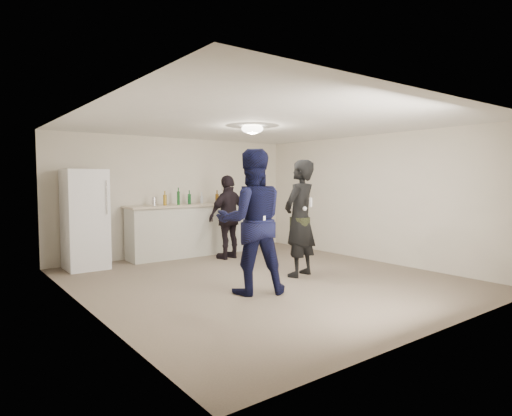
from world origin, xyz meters
TOP-DOWN VIEW (x-y plane):
  - floor at (0.00, 0.00)m, footprint 6.00×6.00m
  - ceiling at (0.00, 0.00)m, footprint 6.00×6.00m
  - wall_back at (0.00, 3.00)m, footprint 6.00×0.00m
  - wall_front at (0.00, -3.00)m, footprint 6.00×0.00m
  - wall_left at (-2.75, 0.00)m, footprint 0.00×6.00m
  - wall_right at (2.75, 0.00)m, footprint 0.00×6.00m
  - counter at (0.08, 2.67)m, footprint 2.60×0.56m
  - counter_top at (0.08, 2.67)m, footprint 2.68×0.64m
  - fridge at (-2.06, 2.60)m, footprint 0.70×0.70m
  - fridge_handle at (-1.78, 2.23)m, footprint 0.02×0.02m
  - ceiling_dome at (0.00, 0.30)m, footprint 0.36×0.36m
  - shaker at (-0.69, 2.70)m, footprint 0.08×0.08m
  - man at (-0.64, -0.55)m, footprint 1.23×1.12m
  - woman at (0.64, -0.17)m, footprint 0.81×0.65m
  - camo_shorts at (0.64, -0.17)m, footprint 0.34×0.34m
  - spectator at (0.56, 1.87)m, footprint 1.05×0.56m
  - remote_man at (-0.64, -0.83)m, footprint 0.04×0.04m
  - nunchuk_man at (-0.52, -0.80)m, footprint 0.07×0.07m
  - remote_woman at (0.64, -0.42)m, footprint 0.04×0.04m
  - nunchuk_woman at (0.54, -0.39)m, footprint 0.07×0.07m
  - bottle_cluster at (0.13, 2.66)m, footprint 1.21×0.38m

SIDE VIEW (x-z plane):
  - floor at x=0.00m, z-range 0.00..0.00m
  - counter at x=0.08m, z-range 0.00..1.05m
  - camo_shorts at x=0.64m, z-range 0.71..0.99m
  - spectator at x=0.56m, z-range 0.00..1.70m
  - fridge at x=-2.06m, z-range 0.00..1.80m
  - woman at x=0.64m, z-range 0.00..1.94m
  - nunchuk_man at x=-0.52m, z-range 0.95..1.01m
  - man at x=-0.64m, z-range 0.00..2.05m
  - remote_man at x=-0.64m, z-range 0.98..1.12m
  - counter_top at x=0.08m, z-range 1.05..1.09m
  - nunchuk_woman at x=0.54m, z-range 1.11..1.18m
  - shaker at x=-0.69m, z-range 1.09..1.26m
  - bottle_cluster at x=0.13m, z-range 1.06..1.34m
  - wall_back at x=0.00m, z-range -1.75..4.25m
  - wall_front at x=0.00m, z-range -1.75..4.25m
  - wall_left at x=-2.75m, z-range -1.75..4.25m
  - wall_right at x=2.75m, z-range -1.75..4.25m
  - remote_woman at x=0.64m, z-range 1.18..1.32m
  - fridge_handle at x=-1.78m, z-range 1.00..1.60m
  - ceiling_dome at x=0.00m, z-range 2.37..2.53m
  - ceiling at x=0.00m, z-range 2.50..2.50m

